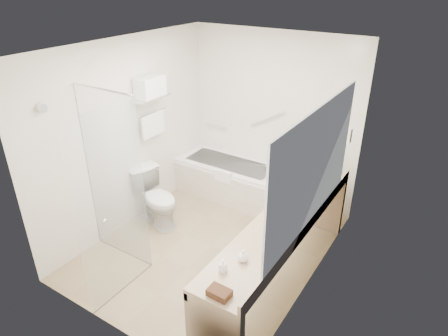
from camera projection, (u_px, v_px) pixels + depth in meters
The scene contains 25 objects.
floor at pixel (212, 246), 5.16m from camera, with size 3.20×3.20×0.00m, color #9E8961.
ceiling at pixel (208, 47), 4.03m from camera, with size 2.60×3.20×0.10m, color silver.
wall_back at pixel (272, 119), 5.80m from camera, with size 2.60×0.10×2.50m, color silver.
wall_front at pixel (104, 227), 3.39m from camera, with size 2.60×0.10×2.50m, color silver.
wall_left at pixel (128, 136), 5.22m from camera, with size 0.10×3.20×2.50m, color silver.
wall_right at pixel (318, 189), 3.97m from camera, with size 0.10×3.20×2.50m, color silver.
bathtub at pixel (229, 179), 6.21m from camera, with size 1.60×0.73×0.59m.
grab_bar_short at pixel (216, 126), 6.36m from camera, with size 0.03×0.03×0.40m, color silver.
grab_bar_long at pixel (268, 119), 5.79m from camera, with size 0.03×0.03×0.60m, color silver.
shower_enclosure at pixel (113, 192), 4.29m from camera, with size 0.96×0.91×2.11m.
towel_shelf at pixel (150, 93), 5.19m from camera, with size 0.24×0.55×0.81m.
vanity_counter at pixel (282, 237), 4.26m from camera, with size 0.55×2.70×0.95m.
sink at pixel (301, 207), 4.47m from camera, with size 0.40×0.52×0.14m, color white.
faucet at pixel (314, 202), 4.35m from camera, with size 0.03×0.03×0.14m, color silver.
mirror at pixel (314, 167), 3.73m from camera, with size 0.02×2.00×1.20m, color #B3B9C0.
hairdryer_unit at pixel (348, 136), 4.69m from camera, with size 0.08×0.10×0.18m, color white.
toilet at pixel (156, 198), 5.49m from camera, with size 0.43×0.77×0.76m, color white.
amenity_basket at pixel (219, 293), 3.21m from camera, with size 0.19×0.12×0.06m, color #432B18.
soap_bottle_a at pixel (223, 269), 3.46m from camera, with size 0.06×0.13×0.06m, color white.
soap_bottle_b at pixel (243, 257), 3.58m from camera, with size 0.10×0.12×0.10m, color white.
water_bottle_left at pixel (305, 197), 4.42m from camera, with size 0.06×0.06×0.20m.
water_bottle_mid at pixel (316, 166), 5.12m from camera, with size 0.06×0.06×0.19m.
water_bottle_right at pixel (305, 191), 4.56m from camera, with size 0.06×0.06×0.18m.
drinking_glass_near at pixel (293, 208), 4.32m from camera, with size 0.07×0.07×0.09m, color silver.
drinking_glass_far at pixel (303, 175), 5.00m from camera, with size 0.07×0.07×0.09m, color silver.
Camera 1 is at (2.37, -3.41, 3.22)m, focal length 32.00 mm.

